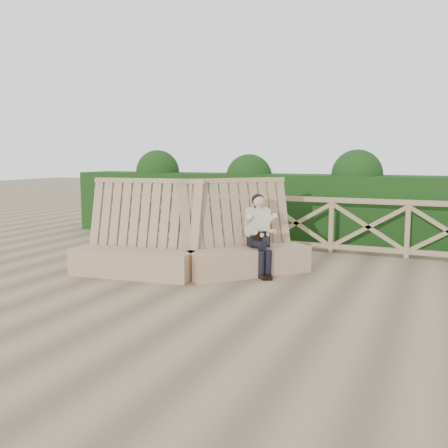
% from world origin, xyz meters
% --- Properties ---
extents(ground, '(60.00, 60.00, 0.00)m').
position_xyz_m(ground, '(0.00, 0.00, 0.00)').
color(ground, brown).
rests_on(ground, ground).
extents(bench, '(3.59, 2.30, 1.57)m').
position_xyz_m(bench, '(-0.97, 0.68, 0.39)').
color(bench, '#83634B').
rests_on(bench, ground).
extents(woman, '(0.67, 0.78, 1.30)m').
position_xyz_m(woman, '(0.02, 1.19, 0.70)').
color(woman, black).
rests_on(woman, ground).
extents(guardrail, '(10.10, 0.09, 1.10)m').
position_xyz_m(guardrail, '(0.00, 3.50, 0.55)').
color(guardrail, '#7F644A').
rests_on(guardrail, ground).
extents(hedge, '(12.00, 1.20, 1.50)m').
position_xyz_m(hedge, '(0.00, 4.70, 0.75)').
color(hedge, black).
rests_on(hedge, ground).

